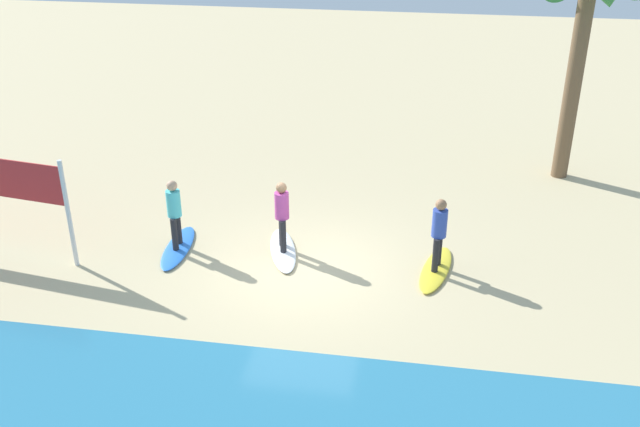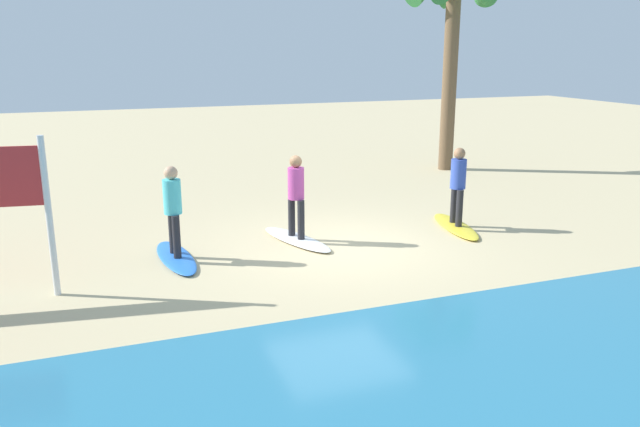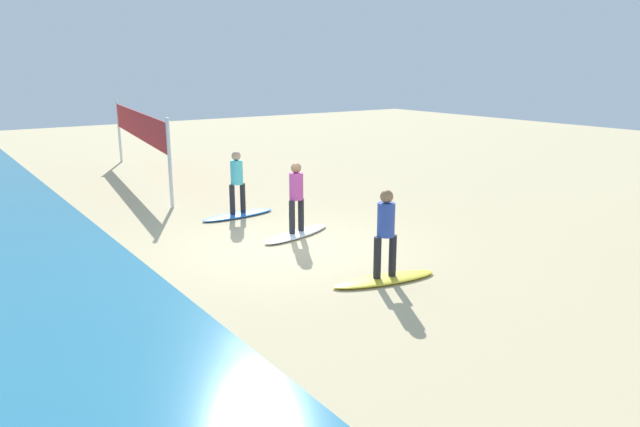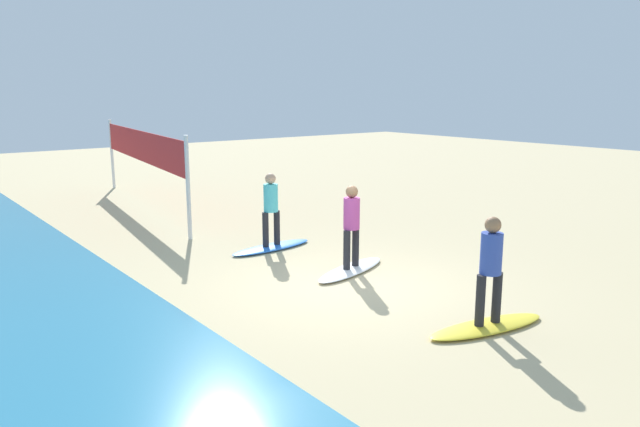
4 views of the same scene
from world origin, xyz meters
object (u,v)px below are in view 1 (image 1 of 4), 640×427
Objects in this scene: surfboard_yellow at (436,269)px; surfer_blue at (174,209)px; surfer_white at (282,211)px; surfboard_blue at (178,248)px; surfer_yellow at (439,229)px; surfboard_white at (283,250)px.

surfboard_yellow is 1.28× the size of surfer_blue.
surfboard_blue is (2.41, 0.29, -0.99)m from surfer_white.
surfer_yellow is 0.78× the size of surfboard_blue.
surfer_yellow is 5.88m from surfer_blue.
surfer_blue is at bearing 6.95° from surfer_white.
surfboard_yellow is 5.88m from surfboard_blue.
surfer_yellow is at bearing 100.79° from surfboard_yellow.
surfboard_blue is at bearing -99.88° from surfboard_white.
surfer_yellow reaches higher than surfboard_blue.
surfer_yellow is at bearing 68.27° from surfboard_white.
surfboard_white is (3.47, -0.30, 0.00)m from surfboard_yellow.
surfboard_yellow is 3.63m from surfer_white.
surfer_blue reaches higher than surfboard_white.
surfer_white is (0.00, 0.00, 0.99)m from surfboard_white.
surfboard_blue is (5.88, -0.00, -0.99)m from surfer_yellow.
surfer_white reaches higher than surfboard_yellow.
surfboard_yellow is 1.28× the size of surfer_yellow.
surfer_blue is at bearing -79.25° from surfboard_yellow.
surfer_yellow reaches higher than surfboard_yellow.
surfer_white and surfer_blue have the same top height.
surfboard_white is 1.28× the size of surfer_blue.
surfboard_blue is at bearing 6.95° from surfer_white.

